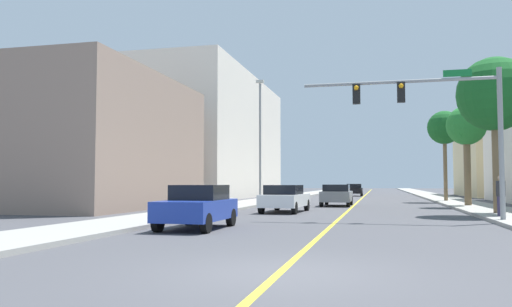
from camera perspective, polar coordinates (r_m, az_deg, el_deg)
ground at (r=50.99m, az=11.78°, el=-5.02°), size 192.00×192.00×0.00m
sidewalk_left at (r=51.81m, az=3.27°, el=-4.98°), size 3.19×168.00×0.15m
sidewalk_right at (r=51.30m, az=20.37°, el=-4.79°), size 3.19×168.00×0.15m
lane_marking_center at (r=50.99m, az=11.78°, el=-5.02°), size 0.16×144.00×0.01m
building_left_near at (r=35.29m, az=-20.59°, el=1.12°), size 13.57×15.27×8.38m
building_left_far at (r=57.38m, az=-5.57°, el=1.73°), size 11.61×27.87×13.23m
traffic_signal_mast at (r=21.97m, az=19.80°, el=4.59°), size 7.91×0.36×6.04m
street_lamp at (r=36.36m, az=0.46°, el=2.08°), size 0.56×0.28×8.85m
palm_near at (r=27.19m, az=25.34°, el=5.96°), size 3.58×3.58×7.52m
palm_mid at (r=35.42m, az=22.63°, el=2.70°), size 2.53×2.53×6.40m
palm_far at (r=43.85m, az=20.48°, el=2.66°), size 2.71×2.71×7.28m
car_black at (r=61.33m, az=11.02°, el=-4.04°), size 1.95×3.93×1.44m
car_gray at (r=35.09m, az=9.09°, el=-4.63°), size 1.97×4.38×1.47m
car_blue at (r=17.74m, az=-6.61°, el=-5.92°), size 1.86×3.88×1.51m
car_white at (r=27.37m, az=3.27°, el=-5.03°), size 2.13×4.57×1.47m
pedestrian at (r=24.35m, az=25.89°, el=-4.31°), size 0.38×0.38×1.75m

